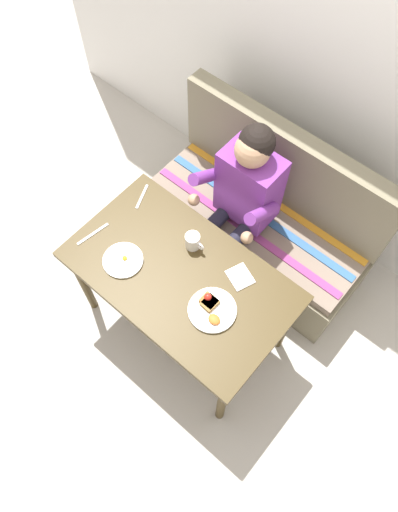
{
  "coord_description": "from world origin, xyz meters",
  "views": [
    {
      "loc": [
        0.79,
        -0.77,
        2.97
      ],
      "look_at": [
        0.0,
        0.15,
        0.72
      ],
      "focal_mm": 33.82,
      "sensor_mm": 36.0,
      "label": 1
    }
  ],
  "objects_px": {
    "coffee_mug": "(193,241)",
    "knife": "(93,234)",
    "person": "(241,196)",
    "plate_eggs": "(123,260)",
    "fork": "(142,196)",
    "couch": "(261,221)",
    "plate_breakfast": "(212,309)",
    "napkin": "(240,277)",
    "table": "(181,281)"
  },
  "relations": [
    {
      "from": "plate_breakfast",
      "to": "fork",
      "type": "height_order",
      "value": "plate_breakfast"
    },
    {
      "from": "napkin",
      "to": "plate_eggs",
      "type": "bearing_deg",
      "value": -147.99
    },
    {
      "from": "coffee_mug",
      "to": "knife",
      "type": "bearing_deg",
      "value": -146.78
    },
    {
      "from": "couch",
      "to": "fork",
      "type": "relative_size",
      "value": 8.47
    },
    {
      "from": "plate_eggs",
      "to": "coffee_mug",
      "type": "relative_size",
      "value": 1.81
    },
    {
      "from": "couch",
      "to": "knife",
      "type": "relative_size",
      "value": 7.2
    },
    {
      "from": "plate_breakfast",
      "to": "napkin",
      "type": "relative_size",
      "value": 1.87
    },
    {
      "from": "napkin",
      "to": "knife",
      "type": "bearing_deg",
      "value": -157.38
    },
    {
      "from": "plate_breakfast",
      "to": "person",
      "type": "bearing_deg",
      "value": 116.38
    },
    {
      "from": "knife",
      "to": "table",
      "type": "bearing_deg",
      "value": 22.61
    },
    {
      "from": "couch",
      "to": "napkin",
      "type": "distance_m",
      "value": 0.74
    },
    {
      "from": "fork",
      "to": "coffee_mug",
      "type": "bearing_deg",
      "value": -29.86
    },
    {
      "from": "person",
      "to": "plate_breakfast",
      "type": "distance_m",
      "value": 0.71
    },
    {
      "from": "plate_breakfast",
      "to": "napkin",
      "type": "height_order",
      "value": "plate_breakfast"
    },
    {
      "from": "plate_breakfast",
      "to": "table",
      "type": "bearing_deg",
      "value": 170.14
    },
    {
      "from": "couch",
      "to": "plate_breakfast",
      "type": "xyz_separation_m",
      "value": [
        0.25,
        -0.81,
        0.41
      ]
    },
    {
      "from": "plate_eggs",
      "to": "fork",
      "type": "distance_m",
      "value": 0.42
    },
    {
      "from": "knife",
      "to": "fork",
      "type": "bearing_deg",
      "value": 93.98
    },
    {
      "from": "table",
      "to": "knife",
      "type": "xyz_separation_m",
      "value": [
        -0.52,
        -0.13,
        0.08
      ]
    },
    {
      "from": "person",
      "to": "coffee_mug",
      "type": "distance_m",
      "value": 0.42
    },
    {
      "from": "table",
      "to": "knife",
      "type": "height_order",
      "value": "knife"
    },
    {
      "from": "coffee_mug",
      "to": "knife",
      "type": "xyz_separation_m",
      "value": [
        -0.46,
        -0.3,
        -0.05
      ]
    },
    {
      "from": "coffee_mug",
      "to": "knife",
      "type": "distance_m",
      "value": 0.55
    },
    {
      "from": "fork",
      "to": "knife",
      "type": "distance_m",
      "value": 0.35
    },
    {
      "from": "table",
      "to": "fork",
      "type": "xyz_separation_m",
      "value": [
        -0.49,
        0.22,
        0.08
      ]
    },
    {
      "from": "plate_breakfast",
      "to": "plate_eggs",
      "type": "height_order",
      "value": "plate_breakfast"
    },
    {
      "from": "couch",
      "to": "fork",
      "type": "height_order",
      "value": "couch"
    },
    {
      "from": "knife",
      "to": "coffee_mug",
      "type": "bearing_deg",
      "value": 42.01
    },
    {
      "from": "plate_breakfast",
      "to": "coffee_mug",
      "type": "distance_m",
      "value": 0.38
    },
    {
      "from": "plate_eggs",
      "to": "table",
      "type": "bearing_deg",
      "value": 26.12
    },
    {
      "from": "person",
      "to": "fork",
      "type": "relative_size",
      "value": 7.13
    },
    {
      "from": "couch",
      "to": "knife",
      "type": "xyz_separation_m",
      "value": [
        -0.52,
        -0.89,
        0.4
      ]
    },
    {
      "from": "napkin",
      "to": "fork",
      "type": "bearing_deg",
      "value": 177.37
    },
    {
      "from": "coffee_mug",
      "to": "fork",
      "type": "xyz_separation_m",
      "value": [
        -0.43,
        0.05,
        -0.05
      ]
    },
    {
      "from": "coffee_mug",
      "to": "person",
      "type": "bearing_deg",
      "value": 90.35
    },
    {
      "from": "couch",
      "to": "plate_eggs",
      "type": "relative_size",
      "value": 6.74
    },
    {
      "from": "couch",
      "to": "knife",
      "type": "height_order",
      "value": "couch"
    },
    {
      "from": "person",
      "to": "couch",
      "type": "bearing_deg",
      "value": 69.88
    },
    {
      "from": "coffee_mug",
      "to": "table",
      "type": "bearing_deg",
      "value": -70.38
    },
    {
      "from": "napkin",
      "to": "knife",
      "type": "distance_m",
      "value": 0.83
    },
    {
      "from": "couch",
      "to": "fork",
      "type": "bearing_deg",
      "value": -132.29
    },
    {
      "from": "table",
      "to": "fork",
      "type": "relative_size",
      "value": 7.06
    },
    {
      "from": "couch",
      "to": "table",
      "type": "bearing_deg",
      "value": -90.0
    },
    {
      "from": "person",
      "to": "plate_eggs",
      "type": "xyz_separation_m",
      "value": [
        -0.22,
        -0.73,
        -0.0
      ]
    },
    {
      "from": "plate_breakfast",
      "to": "fork",
      "type": "xyz_separation_m",
      "value": [
        -0.74,
        0.27,
        -0.01
      ]
    },
    {
      "from": "table",
      "to": "couch",
      "type": "height_order",
      "value": "couch"
    },
    {
      "from": "couch",
      "to": "plate_breakfast",
      "type": "bearing_deg",
      "value": -72.81
    },
    {
      "from": "table",
      "to": "couch",
      "type": "xyz_separation_m",
      "value": [
        0.0,
        0.76,
        -0.32
      ]
    },
    {
      "from": "person",
      "to": "napkin",
      "type": "relative_size",
      "value": 9.25
    },
    {
      "from": "fork",
      "to": "knife",
      "type": "bearing_deg",
      "value": -117.74
    }
  ]
}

